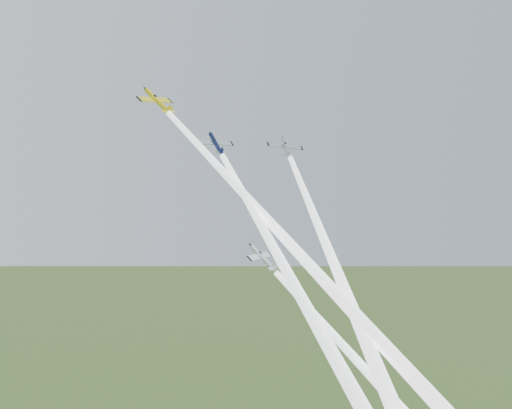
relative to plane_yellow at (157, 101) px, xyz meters
The scene contains 7 objects.
plane_yellow is the anchor object (origin of this frame).
smoke_trail_yellow 40.36m from the plane_yellow, 71.05° to the right, with size 2.49×2.49×74.32m, color white, non-canonical shape.
plane_navy 12.30m from the plane_yellow, 45.40° to the right, with size 6.85×6.79×1.07m, color #0C1438, non-canonical shape.
smoke_trail_navy 49.05m from the plane_yellow, 85.02° to the right, with size 2.49×2.49×71.64m, color white, non-canonical shape.
plane_silver_right 25.02m from the plane_yellow, 14.09° to the right, with size 6.90×6.84×1.08m, color #A3A9B0, non-canonical shape.
smoke_trail_silver_right 44.90m from the plane_yellow, 65.12° to the right, with size 2.49×2.49×63.68m, color white, non-canonical shape.
plane_silver_low 32.28m from the plane_yellow, 66.62° to the right, with size 6.57×6.52×1.03m, color silver, non-canonical shape.
Camera 1 is at (-63.65, -86.36, 91.52)m, focal length 45.00 mm.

